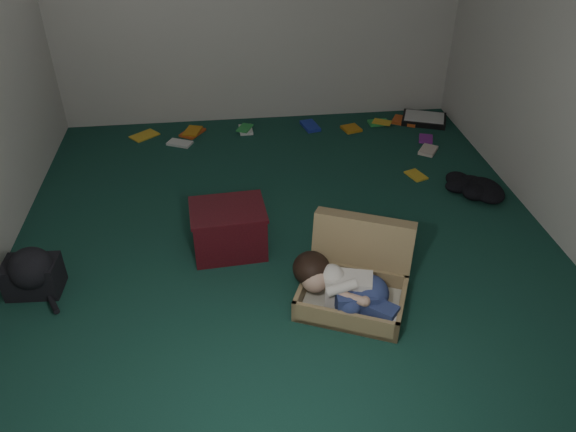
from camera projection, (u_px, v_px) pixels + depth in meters
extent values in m
plane|color=#153E33|center=(286.00, 244.00, 4.16)|extent=(4.50, 4.50, 0.00)
plane|color=silver|center=(379.00, 354.00, 1.58)|extent=(4.50, 0.00, 4.50)
cube|color=#A08558|center=(351.00, 298.00, 3.56)|extent=(0.79, 0.69, 0.15)
cube|color=beige|center=(351.00, 302.00, 3.58)|extent=(0.72, 0.62, 0.02)
cube|color=#A08558|center=(362.00, 250.00, 3.71)|extent=(0.68, 0.45, 0.48)
cube|color=white|center=(349.00, 289.00, 3.50)|extent=(0.31, 0.23, 0.21)
sphere|color=tan|center=(315.00, 279.00, 3.50)|extent=(0.18, 0.18, 0.18)
ellipsoid|color=black|center=(311.00, 268.00, 3.53)|extent=(0.24, 0.25, 0.20)
ellipsoid|color=navy|center=(371.00, 292.00, 3.47)|extent=(0.22, 0.25, 0.20)
cube|color=navy|center=(356.00, 302.00, 3.42)|extent=(0.25, 0.13, 0.13)
cube|color=navy|center=(379.00, 311.00, 3.39)|extent=(0.24, 0.23, 0.10)
sphere|color=white|center=(394.00, 313.00, 3.40)|extent=(0.10, 0.10, 0.10)
sphere|color=white|center=(392.00, 321.00, 3.35)|extent=(0.09, 0.09, 0.09)
cylinder|color=tan|center=(353.00, 298.00, 3.37)|extent=(0.18, 0.12, 0.06)
cube|color=#410D13|center=(229.00, 231.00, 4.00)|extent=(0.53, 0.42, 0.34)
cube|color=#410D13|center=(227.00, 210.00, 3.90)|extent=(0.55, 0.45, 0.02)
cube|color=black|center=(424.00, 119.00, 5.90)|extent=(0.54, 0.47, 0.06)
cube|color=white|center=(424.00, 117.00, 5.89)|extent=(0.48, 0.42, 0.01)
cube|color=gold|center=(144.00, 135.00, 5.63)|extent=(0.20, 0.15, 0.02)
cube|color=#CE4F1B|center=(193.00, 133.00, 5.68)|extent=(0.25, 0.24, 0.02)
cube|color=silver|center=(246.00, 130.00, 5.73)|extent=(0.20, 0.24, 0.02)
cube|color=#1E31A3|center=(310.00, 127.00, 5.80)|extent=(0.21, 0.24, 0.02)
cube|color=orange|center=(351.00, 129.00, 5.75)|extent=(0.25, 0.24, 0.02)
cube|color=green|center=(379.00, 123.00, 5.87)|extent=(0.22, 0.17, 0.02)
cube|color=purple|center=(426.00, 139.00, 5.56)|extent=(0.25, 0.25, 0.02)
cube|color=beige|center=(428.00, 151.00, 5.35)|extent=(0.19, 0.23, 0.02)
cube|color=gold|center=(416.00, 175.00, 4.97)|extent=(0.23, 0.25, 0.02)
cube|color=#CE4F1B|center=(405.00, 121.00, 5.90)|extent=(0.25, 0.23, 0.02)
cube|color=silver|center=(180.00, 143.00, 5.48)|extent=(0.23, 0.18, 0.02)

